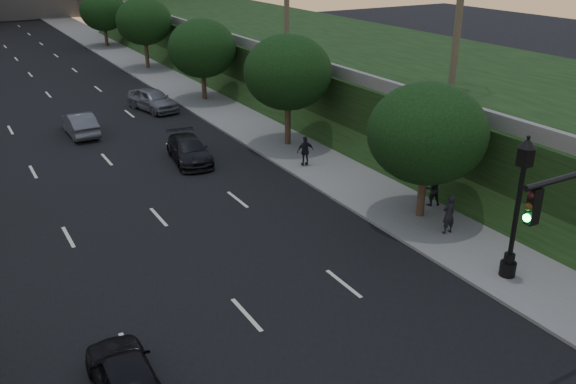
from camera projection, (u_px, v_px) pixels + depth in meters
road_surface at (79, 129)px, 40.58m from camera, size 16.00×140.00×0.02m
sidewalk_right at (220, 108)px, 45.29m from camera, size 4.50×140.00×0.15m
embankment at (365, 71)px, 48.38m from camera, size 18.00×90.00×4.00m
parapet_wall at (270, 50)px, 43.54m from camera, size 0.35×90.00×0.70m
tree_right_a at (427, 133)px, 26.23m from camera, size 5.20×5.20×6.24m
tree_right_b at (288, 72)px, 35.61m from camera, size 5.20×5.20×6.74m
tree_right_c at (202, 48)px, 46.18m from camera, size 5.20×5.20×6.24m
tree_right_d at (144, 21)px, 57.15m from camera, size 5.20×5.20×6.74m
tree_right_e at (103, 11)px, 69.31m from camera, size 5.20×5.20×6.24m
street_lamp at (516, 215)px, 21.84m from camera, size 0.64×0.64×5.62m
sedan_near_left at (126, 377)px, 16.70m from camera, size 1.82×4.21×1.42m
sedan_mid_left at (79, 124)px, 39.13m from camera, size 1.63×4.52×1.48m
sedan_near_right at (189, 150)px, 34.47m from camera, size 2.56×4.96×1.37m
sedan_far_right at (153, 99)px, 44.65m from camera, size 2.94×5.13×1.64m
pedestrian_a at (449, 214)px, 25.72m from camera, size 0.64×0.43×1.76m
pedestrian_b at (432, 189)px, 28.45m from camera, size 0.97×0.86×1.66m
pedestrian_c at (305, 151)px, 33.45m from camera, size 1.02×0.56×1.65m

